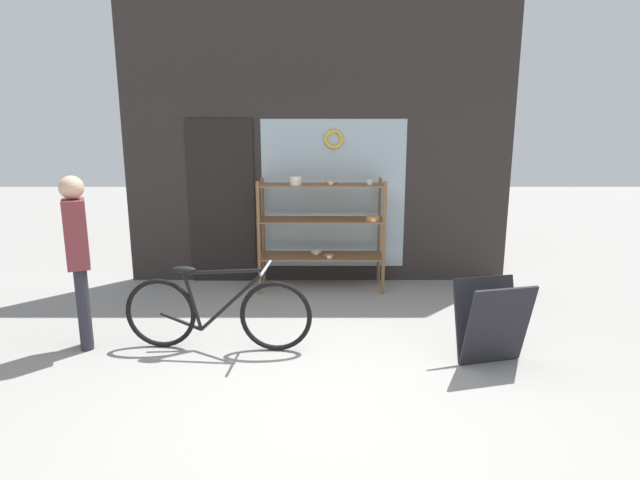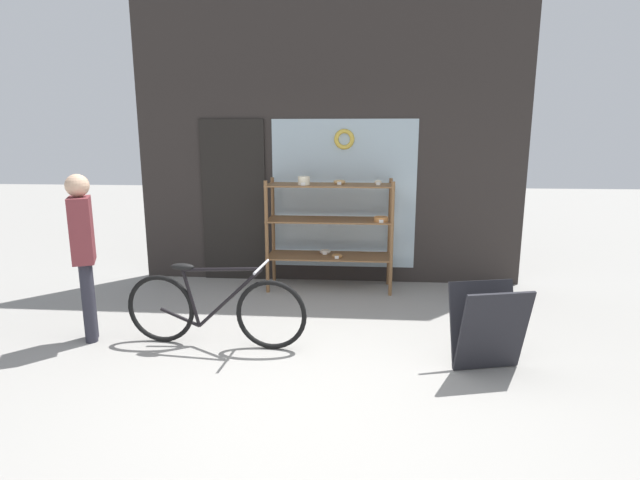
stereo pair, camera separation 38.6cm
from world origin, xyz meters
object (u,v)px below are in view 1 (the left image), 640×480
Objects in this scene: display_case at (323,222)px; bicycle at (217,312)px; sandwich_board at (492,322)px; pedestrian at (78,250)px.

bicycle is at bearing -117.66° from display_case.
sandwich_board is (2.37, -0.28, 0.01)m from bicycle.
display_case is 0.98× the size of pedestrian.
pedestrian is (-1.21, 0.03, 0.56)m from bicycle.
display_case is at bearing 66.43° from bicycle.
bicycle is 2.41× the size of sandwich_board.
display_case reaches higher than sandwich_board.
sandwich_board is 3.64m from pedestrian.
display_case is 2.12m from bicycle.
bicycle is at bearing 63.56° from pedestrian.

